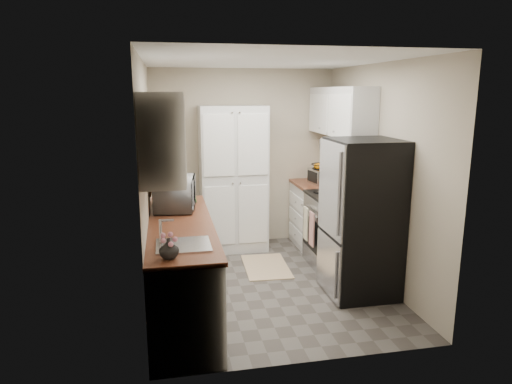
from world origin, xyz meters
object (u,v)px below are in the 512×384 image
(pantry_cabinet, at_px, (233,179))
(electric_range, at_px, (337,230))
(refrigerator, at_px, (362,218))
(microwave, at_px, (175,194))
(toaster_oven, at_px, (322,176))
(wine_bottle, at_px, (164,190))

(pantry_cabinet, relative_size, electric_range, 1.77)
(refrigerator, distance_m, microwave, 2.04)
(microwave, relative_size, toaster_oven, 1.73)
(refrigerator, bearing_deg, electric_range, 87.52)
(microwave, xyz_separation_m, toaster_oven, (2.05, 1.03, -0.07))
(refrigerator, xyz_separation_m, wine_bottle, (-2.08, 0.80, 0.23))
(toaster_oven, bearing_deg, wine_bottle, -168.17)
(refrigerator, height_order, microwave, refrigerator)
(wine_bottle, bearing_deg, microwave, -65.01)
(wine_bottle, bearing_deg, toaster_oven, 19.50)
(microwave, bearing_deg, refrigerator, -99.10)
(pantry_cabinet, bearing_deg, toaster_oven, -7.30)
(wine_bottle, xyz_separation_m, toaster_oven, (2.17, 0.77, -0.06))
(refrigerator, xyz_separation_m, microwave, (-1.96, 0.54, 0.24))
(microwave, relative_size, wine_bottle, 1.93)
(wine_bottle, bearing_deg, refrigerator, -20.99)
(wine_bottle, bearing_deg, pantry_cabinet, 44.60)
(electric_range, xyz_separation_m, microwave, (-1.99, -0.26, 0.61))
(microwave, xyz_separation_m, wine_bottle, (-0.12, 0.26, -0.01))
(microwave, bearing_deg, toaster_oven, -57.09)
(refrigerator, distance_m, wine_bottle, 2.24)
(pantry_cabinet, xyz_separation_m, wine_bottle, (-0.94, -0.93, 0.08))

